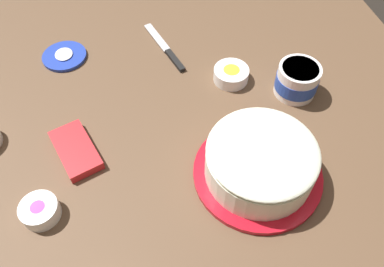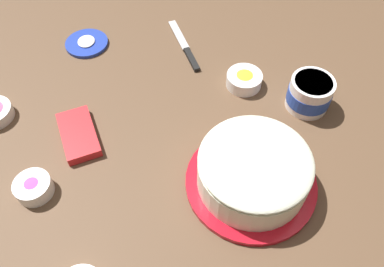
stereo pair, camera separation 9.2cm
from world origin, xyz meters
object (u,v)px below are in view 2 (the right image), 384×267
spreading_knife (186,49)px  sprinkle_bowl_rainbow (33,187)px  frosting_tub_lid (87,43)px  frosting_tub (310,93)px  candy_box_lower (79,134)px  frosted_cake (253,171)px  sprinkle_bowl_yellow (244,79)px

spreading_knife → sprinkle_bowl_rainbow: sprinkle_bowl_rainbow is taller
frosting_tub_lid → sprinkle_bowl_rainbow: bearing=172.3°
frosting_tub_lid → spreading_knife: size_ratio=0.55×
frosting_tub → sprinkle_bowl_rainbow: bearing=107.6°
sprinkle_bowl_rainbow → candy_box_lower: bearing=-29.1°
frosting_tub_lid → sprinkle_bowl_rainbow: 0.50m
spreading_knife → candy_box_lower: candy_box_lower is taller
frosted_cake → sprinkle_bowl_yellow: size_ratio=3.05×
frosted_cake → spreading_knife: 0.48m
spreading_knife → candy_box_lower: 0.42m
frosted_cake → sprinkle_bowl_rainbow: size_ratio=3.60×
sprinkle_bowl_rainbow → frosting_tub_lid: bearing=-7.7°
frosting_tub_lid → sprinkle_bowl_yellow: size_ratio=1.32×
frosted_cake → spreading_knife: bearing=14.2°
frosting_tub → frosting_tub_lid: bearing=64.5°
sprinkle_bowl_yellow → candy_box_lower: bearing=109.2°
sprinkle_bowl_yellow → candy_box_lower: (-0.15, 0.43, -0.01)m
sprinkle_bowl_rainbow → sprinkle_bowl_yellow: same height
frosting_tub → candy_box_lower: (-0.07, 0.59, -0.03)m
spreading_knife → candy_box_lower: (-0.30, 0.28, 0.01)m
frosting_tub_lid → sprinkle_bowl_yellow: sprinkle_bowl_yellow is taller
spreading_knife → sprinkle_bowl_rainbow: bearing=140.8°
sprinkle_bowl_yellow → sprinkle_bowl_rainbow: bearing=120.0°
frosted_cake → sprinkle_bowl_rainbow: 0.48m
frosted_cake → frosting_tub: (0.23, -0.19, -0.01)m
frosted_cake → sprinkle_bowl_yellow: frosted_cake is taller
candy_box_lower → spreading_knife: bearing=-61.3°
frosting_tub_lid → candy_box_lower: bearing=-177.7°
frosting_tub → sprinkle_bowl_yellow: bearing=61.0°
frosting_tub → candy_box_lower: 0.59m
sprinkle_bowl_rainbow → frosting_tub: bearing=-72.4°
frosting_tub → spreading_knife: size_ratio=0.48×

